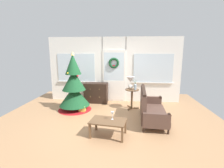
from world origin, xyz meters
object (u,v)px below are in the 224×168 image
object	(u,v)px
flower_vase	(135,86)
gift_box	(82,109)
settee_sofa	(150,108)
coffee_table	(108,123)
wine_glass	(112,114)
dresser_cabinet	(96,93)
table_lamp	(131,81)
side_table	(132,95)
christmas_tree	(74,88)

from	to	relation	value
flower_vase	gift_box	size ratio (longest dim) A/B	1.70
settee_sofa	flower_vase	distance (m)	1.12
coffee_table	wine_glass	xyz separation A→B (m)	(0.09, 0.07, 0.20)
gift_box	wine_glass	bearing A→B (deg)	-52.09
gift_box	dresser_cabinet	bearing A→B (deg)	75.54
gift_box	table_lamp	bearing A→B (deg)	17.72
dresser_cabinet	side_table	size ratio (longest dim) A/B	1.32
dresser_cabinet	flower_vase	size ratio (longest dim) A/B	2.63
table_lamp	flower_vase	xyz separation A→B (m)	(0.16, -0.10, -0.17)
christmas_tree	table_lamp	distance (m)	1.96
table_lamp	coffee_table	size ratio (longest dim) A/B	0.48
settee_sofa	side_table	world-z (taller)	settee_sofa
settee_sofa	table_lamp	size ratio (longest dim) A/B	3.83
coffee_table	gift_box	bearing A→B (deg)	124.23
dresser_cabinet	gift_box	bearing A→B (deg)	-104.46
wine_glass	gift_box	xyz separation A→B (m)	(-1.13, 1.45, -0.43)
settee_sofa	side_table	distance (m)	1.13
wine_glass	christmas_tree	bearing A→B (deg)	131.44
side_table	table_lamp	size ratio (longest dim) A/B	1.58
christmas_tree	settee_sofa	bearing A→B (deg)	-16.57
table_lamp	wine_glass	size ratio (longest dim) A/B	2.26
wine_glass	flower_vase	bearing A→B (deg)	71.20
table_lamp	gift_box	world-z (taller)	table_lamp
dresser_cabinet	flower_vase	distance (m)	1.68
dresser_cabinet	side_table	world-z (taller)	dresser_cabinet
christmas_tree	wine_glass	distance (m)	2.20
christmas_tree	table_lamp	bearing A→B (deg)	9.63
christmas_tree	table_lamp	world-z (taller)	christmas_tree
dresser_cabinet	flower_vase	xyz separation A→B (m)	(1.49, -0.66, 0.42)
coffee_table	gift_box	size ratio (longest dim) A/B	4.41
christmas_tree	coffee_table	world-z (taller)	christmas_tree
table_lamp	coffee_table	bearing A→B (deg)	-105.58
side_table	gift_box	bearing A→B (deg)	-164.15
dresser_cabinet	side_table	distance (m)	1.52
christmas_tree	side_table	world-z (taller)	christmas_tree
flower_vase	coffee_table	xyz separation A→B (m)	(-0.73, -1.94, -0.48)
dresser_cabinet	coffee_table	world-z (taller)	dresser_cabinet
settee_sofa	coffee_table	distance (m)	1.48
wine_glass	gift_box	distance (m)	1.89
christmas_tree	gift_box	distance (m)	0.75
christmas_tree	flower_vase	size ratio (longest dim) A/B	5.68
table_lamp	wine_glass	distance (m)	2.07
settee_sofa	wine_glass	xyz separation A→B (m)	(-1.01, -0.91, 0.15)
settee_sofa	coffee_table	bearing A→B (deg)	-138.38
christmas_tree	wine_glass	bearing A→B (deg)	-48.56
flower_vase	gift_box	xyz separation A→B (m)	(-1.76, -0.41, -0.71)
dresser_cabinet	side_table	xyz separation A→B (m)	(1.39, -0.60, 0.10)
settee_sofa	table_lamp	distance (m)	1.33
table_lamp	dresser_cabinet	bearing A→B (deg)	156.92
side_table	flower_vase	bearing A→B (deg)	-30.96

